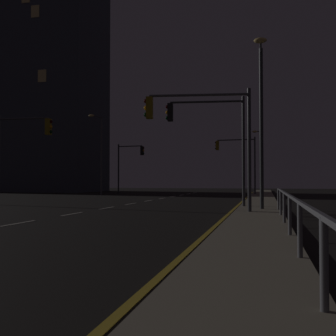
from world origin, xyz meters
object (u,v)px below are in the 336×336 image
Objects in this scene: traffic_light_near_left at (210,129)px; traffic_light_far_center at (129,159)px; traffic_light_far_right at (21,142)px; traffic_light_near_right at (202,124)px; traffic_light_mid_left at (238,154)px; street_lamp_corner at (259,155)px; building_distant at (21,80)px; street_lamp_far_end at (261,111)px; street_lamp_across_street at (100,147)px.

traffic_light_near_left is 23.80m from traffic_light_far_center.
traffic_light_near_right is at bearing -19.93° from traffic_light_far_right.
traffic_light_far_right is at bearing -120.34° from traffic_light_mid_left.
building_distant is at bearing 176.68° from street_lamp_corner.
traffic_light_far_center is at bearing -158.21° from street_lamp_corner.
street_lamp_far_end reaches higher than traffic_light_mid_left.
traffic_light_far_center is at bearing 175.12° from traffic_light_mid_left.
traffic_light_near_right is (0.16, -3.94, -0.28)m from traffic_light_near_left.
traffic_light_near_left is 0.81× the size of street_lamp_corner.
traffic_light_far_center is at bearing 119.01° from traffic_light_near_left.
traffic_light_near_left is at bearing -60.99° from traffic_light_far_center.
street_lamp_corner is (-0.48, 28.39, -0.32)m from street_lamp_far_end.
traffic_light_near_left is 11.32m from traffic_light_far_right.
traffic_light_near_left is 19.81m from traffic_light_mid_left.
street_lamp_across_street reaches higher than traffic_light_near_right.
traffic_light_near_left is at bearing -90.45° from traffic_light_mid_left.
traffic_light_mid_left is (0.16, 19.81, -0.07)m from traffic_light_near_left.
street_lamp_far_end is at bearing -89.04° from street_lamp_corner.
traffic_light_far_right is 20.59m from traffic_light_far_center.
street_lamp_across_street is at bearing -148.20° from street_lamp_corner.
street_lamp_far_end is (2.49, 1.84, 0.79)m from traffic_light_near_right.
street_lamp_far_end is at bearing -9.42° from traffic_light_far_right.
street_lamp_far_end is 1.08× the size of street_lamp_corner.
traffic_light_near_right is 0.97× the size of traffic_light_far_center.
street_lamp_corner is at bearing 90.96° from street_lamp_far_end.
traffic_light_near_right is 0.70× the size of street_lamp_far_end.
traffic_light_mid_left is at bearing 90.01° from traffic_light_near_right.
traffic_light_far_right is 0.71× the size of street_lamp_far_end.
street_lamp_across_street reaches higher than traffic_light_far_center.
traffic_light_near_left is 1.09× the size of traffic_light_near_right.
traffic_light_near_right is 0.17× the size of building_distant.
building_distant is at bearing 136.53° from traffic_light_near_left.
street_lamp_corner is at bearing 62.65° from traffic_light_far_right.
street_lamp_corner is (2.01, 30.23, 0.47)m from traffic_light_near_right.
traffic_light_far_center reaches higher than traffic_light_near_right.
traffic_light_near_right is 45.24m from building_distant.
street_lamp_corner reaches higher than traffic_light_near_right.
traffic_light_far_right is at bearing 178.89° from traffic_light_near_left.
street_lamp_across_street is (-13.27, 16.72, 0.59)m from traffic_light_near_left.
street_lamp_far_end is at bearing -38.33° from traffic_light_near_left.
traffic_light_near_right is at bearing -56.98° from street_lamp_across_street.
street_lamp_across_street reaches higher than street_lamp_far_end.
street_lamp_corner is 0.23× the size of building_distant.
traffic_light_far_right is 22.70m from traffic_light_mid_left.
building_distant is (-16.42, 11.42, 10.39)m from street_lamp_across_street.
street_lamp_across_street is at bearing -34.83° from building_distant.
traffic_light_mid_left is (11.70, -1.00, 0.32)m from traffic_light_far_center.
traffic_light_far_center is 0.96× the size of traffic_light_mid_left.
traffic_light_far_center is at bearing 67.10° from street_lamp_across_street.
traffic_light_near_right is (11.47, -4.16, 0.12)m from traffic_light_far_right.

